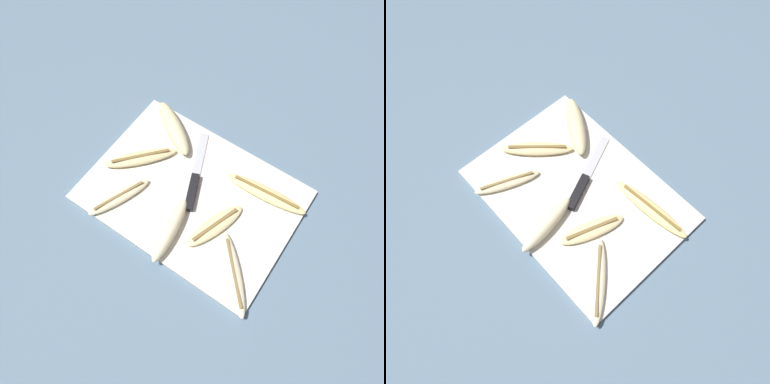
{
  "view_description": "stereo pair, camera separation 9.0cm",
  "coord_description": "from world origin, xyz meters",
  "views": [
    {
      "loc": [
        0.22,
        -0.32,
        0.83
      ],
      "look_at": [
        0.0,
        0.0,
        0.02
      ],
      "focal_mm": 35.0,
      "sensor_mm": 36.0,
      "label": 1
    },
    {
      "loc": [
        0.29,
        -0.26,
        0.83
      ],
      "look_at": [
        0.0,
        0.0,
        0.02
      ],
      "focal_mm": 35.0,
      "sensor_mm": 36.0,
      "label": 2
    }
  ],
  "objects": [
    {
      "name": "banana_golden_short",
      "position": [
        0.15,
        0.1,
        0.02
      ],
      "size": [
        0.21,
        0.05,
        0.02
      ],
      "rotation": [
        0.0,
        0.0,
        4.79
      ],
      "color": "#EDD689",
      "rests_on": "cutting_board"
    },
    {
      "name": "ground_plane",
      "position": [
        0.0,
        0.0,
        0.0
      ],
      "size": [
        4.0,
        4.0,
        0.0
      ],
      "primitive_type": "plane",
      "color": "slate"
    },
    {
      "name": "banana_cream_curved",
      "position": [
        -0.14,
        -0.11,
        0.02
      ],
      "size": [
        0.09,
        0.16,
        0.02
      ],
      "rotation": [
        0.0,
        0.0,
        2.76
      ],
      "color": "beige",
      "rests_on": "cutting_board"
    },
    {
      "name": "banana_ripe_center",
      "position": [
        0.09,
        -0.04,
        0.02
      ],
      "size": [
        0.09,
        0.16,
        0.02
      ],
      "rotation": [
        0.0,
        0.0,
        2.81
      ],
      "color": "beige",
      "rests_on": "cutting_board"
    },
    {
      "name": "banana_soft_right",
      "position": [
        -0.14,
        0.12,
        0.03
      ],
      "size": [
        0.17,
        0.13,
        0.04
      ],
      "rotation": [
        0.0,
        0.0,
        4.14
      ],
      "color": "beige",
      "rests_on": "cutting_board"
    },
    {
      "name": "banana_bright_far",
      "position": [
        0.18,
        -0.11,
        0.02
      ],
      "size": [
        0.16,
        0.16,
        0.02
      ],
      "rotation": [
        0.0,
        0.0,
        3.89
      ],
      "color": "beige",
      "rests_on": "cutting_board"
    },
    {
      "name": "banana_pale_long",
      "position": [
        0.01,
        -0.11,
        0.03
      ],
      "size": [
        0.06,
        0.17,
        0.03
      ],
      "rotation": [
        0.0,
        0.0,
        0.17
      ],
      "color": "beige",
      "rests_on": "cutting_board"
    },
    {
      "name": "cutting_board",
      "position": [
        0.0,
        0.0,
        0.01
      ],
      "size": [
        0.5,
        0.36,
        0.01
      ],
      "color": "silver",
      "rests_on": "ground_plane"
    },
    {
      "name": "banana_mellow_near",
      "position": [
        -0.16,
        0.01,
        0.02
      ],
      "size": [
        0.15,
        0.16,
        0.02
      ],
      "rotation": [
        0.0,
        0.0,
        2.41
      ],
      "color": "beige",
      "rests_on": "cutting_board"
    },
    {
      "name": "knife",
      "position": [
        -0.01,
        0.02,
        0.02
      ],
      "size": [
        0.11,
        0.21,
        0.02
      ],
      "rotation": [
        0.0,
        0.0,
        0.4
      ],
      "color": "black",
      "rests_on": "cutting_board"
    }
  ]
}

